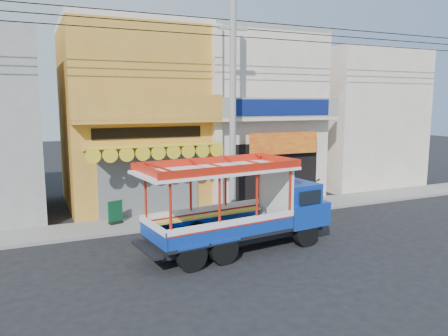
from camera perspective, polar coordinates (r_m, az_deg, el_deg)
name	(u,v)px	position (r m, az deg, el deg)	size (l,w,h in m)	color
ground	(298,239)	(15.81, 9.64, -9.13)	(90.00, 90.00, 0.00)	black
sidewalk	(246,212)	(19.11, 2.94, -5.71)	(30.00, 2.00, 0.12)	slate
shophouse_left	(132,117)	(20.92, -11.94, 6.59)	(6.00, 7.50, 8.24)	#C67A2C
shophouse_right	(246,115)	(22.96, 2.95, 6.92)	(6.00, 6.75, 8.24)	beige
party_pilaster	(217,120)	(18.87, -0.87, 6.24)	(0.35, 0.30, 8.00)	beige
filler_building_right	(352,119)	(26.92, 16.37, 6.19)	(6.00, 6.00, 7.60)	beige
utility_pole	(236,96)	(17.51, 1.61, 9.43)	(28.00, 0.26, 9.00)	gray
songthaew_truck	(250,205)	(14.35, 3.41, -4.89)	(6.59, 2.81, 2.98)	black
green_sign	(115,214)	(17.45, -14.00, -5.86)	(0.58, 0.41, 0.90)	black
potted_plant_a	(311,191)	(20.84, 11.25, -2.93)	(0.99, 0.86, 1.10)	#2B641C
potted_plant_b	(287,197)	(19.43, 8.22, -3.76)	(0.58, 0.47, 1.05)	#2B641C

